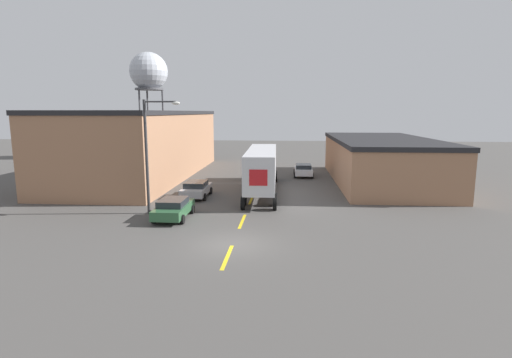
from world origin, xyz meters
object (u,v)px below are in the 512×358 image
Objects in this scene: parked_car_left_near at (174,208)px; street_lamp at (150,148)px; semi_truck at (262,166)px; water_tower at (149,73)px; parked_car_left_far at (196,189)px; parked_car_right_far at (303,170)px.

street_lamp is (-1.83, 1.16, 3.92)m from parked_car_left_near.
semi_truck is 11.01m from parked_car_left_near.
water_tower is 2.04× the size of street_lamp.
parked_car_left_near and parked_car_left_far have the same top height.
parked_car_right_far is at bearing 57.42° from street_lamp.
parked_car_right_far is 15.25m from parked_car_left_far.
street_lamp is at bearing -107.81° from parked_car_left_far.
semi_truck is 6.24m from parked_car_left_far.
parked_car_left_near is 40.86m from water_tower.
parked_car_right_far is at bearing 51.69° from parked_car_left_far.
water_tower is (-23.42, 17.50, 12.44)m from parked_car_right_far.
water_tower is (-13.97, 29.47, 12.44)m from parked_car_left_far.
parked_car_left_far is 7.15m from street_lamp.
semi_truck is at bearing -113.18° from parked_car_right_far.
parked_car_left_near is (-5.43, -9.44, -1.66)m from semi_truck.
water_tower is (-19.40, 26.89, 10.78)m from semi_truck.
street_lamp is (-7.26, -8.27, 2.26)m from semi_truck.
water_tower is at bearing 111.03° from parked_car_left_near.
parked_car_left_near is (-9.45, -18.82, 0.00)m from parked_car_right_far.
parked_car_left_far is 0.55× the size of street_lamp.
parked_car_left_far is at bearing -64.64° from water_tower.
semi_truck reaches higher than parked_car_right_far.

